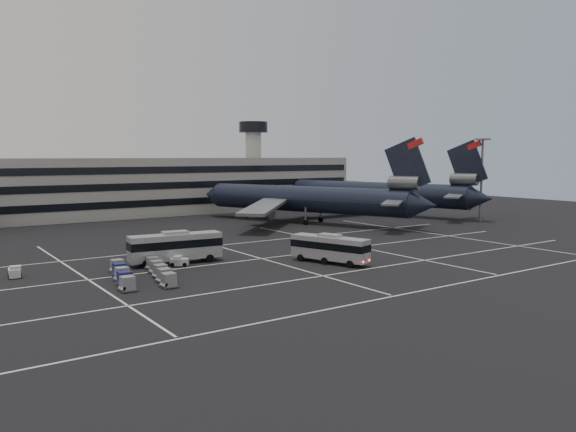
% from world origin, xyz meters
% --- Properties ---
extents(ground, '(260.00, 260.00, 0.00)m').
position_xyz_m(ground, '(0.00, 0.00, 0.00)').
color(ground, black).
rests_on(ground, ground).
extents(lane_markings, '(90.00, 55.62, 0.01)m').
position_xyz_m(lane_markings, '(0.95, 0.72, 0.01)').
color(lane_markings, silver).
rests_on(lane_markings, ground).
extents(terminal, '(125.00, 26.00, 24.00)m').
position_xyz_m(terminal, '(-2.95, 71.14, 6.93)').
color(terminal, gray).
rests_on(terminal, ground).
extents(hills, '(352.00, 180.00, 44.00)m').
position_xyz_m(hills, '(17.99, 170.00, -12.07)').
color(hills, '#38332B').
rests_on(hills, ground).
extents(lightpole_right, '(2.40, 2.40, 18.28)m').
position_xyz_m(lightpole_right, '(58.00, 15.00, 11.82)').
color(lightpole_right, slate).
rests_on(lightpole_right, ground).
extents(trijet_main, '(43.97, 55.22, 18.08)m').
position_xyz_m(trijet_main, '(24.55, 34.33, 5.25)').
color(trijet_main, black).
rests_on(trijet_main, ground).
extents(trijet_far, '(25.01, 56.57, 18.08)m').
position_xyz_m(trijet_far, '(50.31, 39.02, 5.43)').
color(trijet_far, black).
rests_on(trijet_far, ground).
extents(bus_near, '(6.08, 11.50, 3.98)m').
position_xyz_m(bus_near, '(-0.17, -4.05, 2.18)').
color(bus_near, gray).
rests_on(bus_near, ground).
extents(bus_far, '(12.72, 4.13, 4.42)m').
position_xyz_m(bus_far, '(-17.46, 7.56, 2.42)').
color(bus_far, gray).
rests_on(bus_far, ground).
extents(tug_a, '(1.65, 2.47, 1.49)m').
position_xyz_m(tug_a, '(-36.91, 10.21, 0.66)').
color(tug_a, beige).
rests_on(tug_a, ground).
extents(tug_b, '(2.61, 2.43, 1.45)m').
position_xyz_m(tug_b, '(-17.75, 5.49, 0.64)').
color(tug_b, beige).
rests_on(tug_b, ground).
extents(uld_cluster, '(8.59, 13.55, 1.64)m').
position_xyz_m(uld_cluster, '(-24.79, 0.57, 0.80)').
color(uld_cluster, '#2D2D30').
rests_on(uld_cluster, ground).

